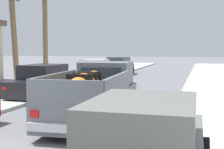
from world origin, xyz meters
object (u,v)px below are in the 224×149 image
at_px(pickup_truck, 96,95).
at_px(car_right_near, 118,66).
at_px(car_right_mid, 44,82).
at_px(car_left_near, 94,71).

distance_m(pickup_truck, car_right_near, 17.33).
distance_m(pickup_truck, car_right_mid, 5.43).
bearing_deg(car_left_near, pickup_truck, -70.37).
xyz_separation_m(pickup_truck, car_left_near, (-3.85, 10.79, -0.10)).
distance_m(car_left_near, car_right_near, 6.12).
bearing_deg(car_right_near, pickup_truck, -77.28).
bearing_deg(car_right_near, car_right_mid, -90.19).
distance_m(car_right_near, car_right_mid, 13.08).
xyz_separation_m(pickup_truck, car_right_mid, (-3.86, 3.82, -0.10)).
bearing_deg(pickup_truck, car_right_mid, 135.26).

